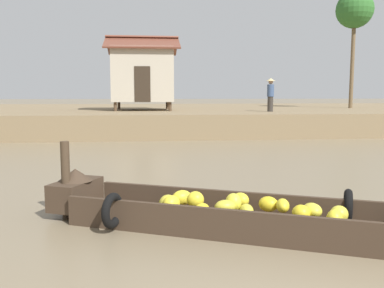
# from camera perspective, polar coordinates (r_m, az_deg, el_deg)

# --- Properties ---
(ground_plane) EXTENTS (300.00, 300.00, 0.00)m
(ground_plane) POSITION_cam_1_polar(r_m,az_deg,el_deg) (12.34, -0.04, -2.46)
(ground_plane) COLOR #7A6B51
(riverbank_strip) EXTENTS (160.00, 20.00, 1.09)m
(riverbank_strip) POSITION_cam_1_polar(r_m,az_deg,el_deg) (27.84, -3.46, 3.81)
(riverbank_strip) COLOR #7F6B4C
(riverbank_strip) RESTS_ON ground
(banana_boat) EXTENTS (5.67, 3.26, 0.76)m
(banana_boat) POSITION_cam_1_polar(r_m,az_deg,el_deg) (6.30, 5.57, -9.20)
(banana_boat) COLOR #3D2D21
(banana_boat) RESTS_ON ground
(stilt_house_mid_left) EXTENTS (3.90, 3.81, 3.98)m
(stilt_house_mid_left) POSITION_cam_1_polar(r_m,az_deg,el_deg) (23.45, -6.66, 9.33)
(stilt_house_mid_left) COLOR #4C3826
(stilt_house_mid_left) RESTS_ON riverbank_strip
(palm_tree_mid) EXTENTS (2.25, 2.25, 7.12)m
(palm_tree_mid) POSITION_cam_1_polar(r_m,az_deg,el_deg) (28.86, 21.03, 16.36)
(palm_tree_mid) COLOR brown
(palm_tree_mid) RESTS_ON riverbank_strip
(vendor_person) EXTENTS (0.44, 0.44, 1.66)m
(vendor_person) POSITION_cam_1_polar(r_m,az_deg,el_deg) (21.66, 10.52, 6.76)
(vendor_person) COLOR #332D28
(vendor_person) RESTS_ON riverbank_strip
(mooring_post) EXTENTS (0.14, 0.14, 1.23)m
(mooring_post) POSITION_cam_1_polar(r_m,az_deg,el_deg) (7.10, -16.62, -4.60)
(mooring_post) COLOR #423323
(mooring_post) RESTS_ON ground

